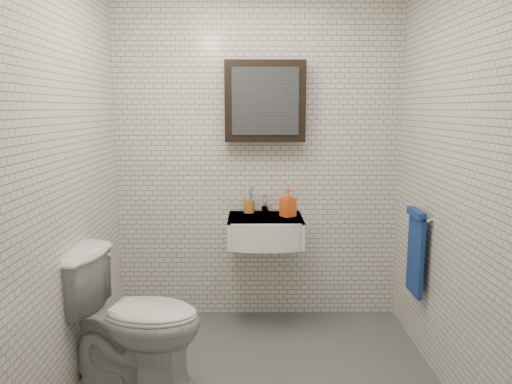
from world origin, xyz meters
TOP-DOWN VIEW (x-y plane):
  - ground at (0.00, 0.00)m, footprint 2.20×2.00m
  - room_shell at (0.00, 0.00)m, footprint 2.22×2.02m
  - washbasin at (0.05, 0.73)m, footprint 0.55×0.50m
  - faucet at (0.05, 0.93)m, footprint 0.06×0.20m
  - mirror_cabinet at (0.05, 0.93)m, footprint 0.60×0.15m
  - towel_rail at (1.04, 0.35)m, footprint 0.09×0.30m
  - toothbrush_cup at (-0.07, 0.94)m, footprint 0.10×0.10m
  - soap_bottle at (0.22, 0.80)m, footprint 0.13×0.13m
  - toilet at (-0.76, -0.06)m, footprint 0.90×0.62m

SIDE VIEW (x-z plane):
  - ground at x=0.00m, z-range 0.00..0.01m
  - toilet at x=-0.76m, z-range 0.00..0.84m
  - towel_rail at x=1.04m, z-range 0.43..1.01m
  - washbasin at x=0.05m, z-range 0.66..0.86m
  - toothbrush_cup at x=-0.07m, z-range 0.79..1.02m
  - faucet at x=0.05m, z-range 0.84..0.99m
  - soap_bottle at x=0.22m, z-range 0.85..1.06m
  - room_shell at x=0.00m, z-range 0.21..2.72m
  - mirror_cabinet at x=0.05m, z-range 1.40..2.00m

